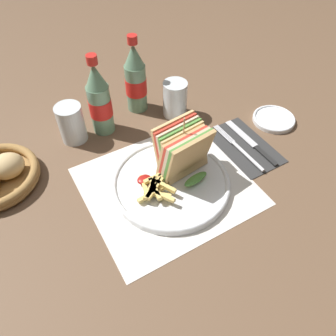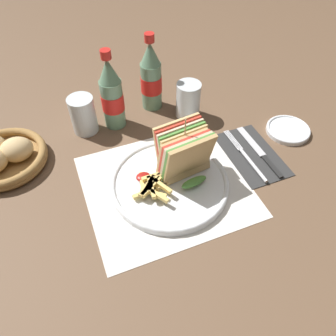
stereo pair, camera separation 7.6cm
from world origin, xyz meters
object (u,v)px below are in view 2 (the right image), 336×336
object	(u,v)px
club_sandwich	(184,153)
knife	(260,151)
fork	(249,159)
glass_far	(84,117)
coke_bottle_far	(151,78)
coke_bottle_near	(112,95)
side_saucer	(288,130)
glass_near	(188,102)
plate_main	(171,182)
bread_basket	(3,157)

from	to	relation	value
club_sandwich	knife	world-z (taller)	club_sandwich
fork	glass_far	bearing A→B (deg)	141.62
coke_bottle_far	glass_far	world-z (taller)	coke_bottle_far
coke_bottle_near	side_saucer	size ratio (longest dim) A/B	1.88
knife	glass_near	distance (m)	0.24
glass_near	glass_far	distance (m)	0.29
fork	knife	world-z (taller)	fork
coke_bottle_near	glass_near	size ratio (longest dim) A/B	2.14
plate_main	club_sandwich	world-z (taller)	club_sandwich
knife	side_saucer	world-z (taller)	side_saucer
side_saucer	glass_near	bearing A→B (deg)	143.21
fork	knife	bearing A→B (deg)	20.61
coke_bottle_near	glass_near	world-z (taller)	coke_bottle_near
knife	glass_near	bearing A→B (deg)	116.49
coke_bottle_near	bread_basket	bearing A→B (deg)	-170.62
plate_main	coke_bottle_near	world-z (taller)	coke_bottle_near
club_sandwich	glass_near	distance (m)	0.24
plate_main	knife	distance (m)	0.25
plate_main	fork	xyz separation A→B (m)	(0.21, -0.00, -0.00)
bread_basket	side_saucer	world-z (taller)	bread_basket
plate_main	fork	bearing A→B (deg)	-0.34
knife	bread_basket	distance (m)	0.64
coke_bottle_far	bread_basket	distance (m)	0.44
club_sandwich	coke_bottle_near	distance (m)	0.27
glass_near	glass_far	xyz separation A→B (m)	(-0.29, 0.04, -0.00)
glass_near	knife	bearing A→B (deg)	-62.87
knife	bread_basket	world-z (taller)	bread_basket
plate_main	side_saucer	world-z (taller)	plate_main
glass_near	glass_far	size ratio (longest dim) A/B	1.00
glass_far	bread_basket	distance (m)	0.22
coke_bottle_near	glass_far	size ratio (longest dim) A/B	2.14
club_sandwich	bread_basket	size ratio (longest dim) A/B	0.76
fork	bread_basket	world-z (taller)	bread_basket
plate_main	knife	size ratio (longest dim) A/B	1.42
glass_far	side_saucer	bearing A→B (deg)	-22.62
fork	glass_near	size ratio (longest dim) A/B	1.89
club_sandwich	glass_far	world-z (taller)	club_sandwich
coke_bottle_near	bread_basket	distance (m)	0.31
coke_bottle_near	club_sandwich	bearing A→B (deg)	-68.39
plate_main	coke_bottle_near	size ratio (longest dim) A/B	1.25
club_sandwich	glass_far	size ratio (longest dim) A/B	1.52
coke_bottle_near	glass_far	distance (m)	0.10
plate_main	side_saucer	size ratio (longest dim) A/B	2.35
club_sandwich	glass_far	bearing A→B (deg)	125.62
bread_basket	fork	bearing A→B (deg)	-21.14
club_sandwich	bread_basket	xyz separation A→B (m)	(-0.40, 0.20, -0.05)
club_sandwich	glass_near	size ratio (longest dim) A/B	1.52
fork	glass_far	world-z (taller)	glass_far
plate_main	glass_near	xyz separation A→B (m)	(0.14, 0.23, 0.04)
glass_far	coke_bottle_far	bearing A→B (deg)	10.09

